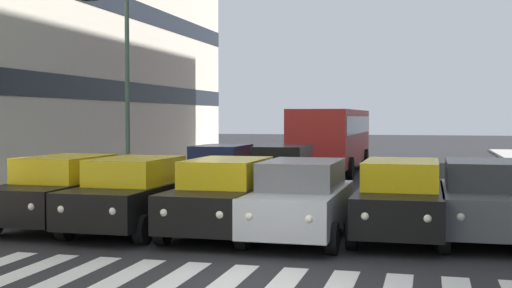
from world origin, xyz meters
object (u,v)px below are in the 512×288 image
car_4 (225,196)px  car_5 (134,194)px  car_row2_0 (220,170)px  car_6 (63,191)px  car_row2_1 (282,171)px  car_3 (301,199)px  street_lamp_right (139,64)px  car_1 (484,199)px  bus_behind_traffic (333,134)px  car_2 (401,199)px

car_4 → car_5: bearing=1.8°
car_4 → car_row2_0: size_ratio=1.00×
car_6 → car_row2_1: size_ratio=1.00×
car_3 → street_lamp_right: street_lamp_right is taller
car_row2_0 → street_lamp_right: (3.22, -0.62, 3.69)m
car_1 → car_6: bearing=4.3°
car_4 → street_lamp_right: street_lamp_right is taller
bus_behind_traffic → street_lamp_right: 11.50m
car_1 → bus_behind_traffic: size_ratio=0.42×
car_5 → street_lamp_right: bearing=-66.7°
car_1 → car_3: bearing=13.9°
car_6 → bus_behind_traffic: bus_behind_traffic is taller
car_5 → car_row2_0: 7.19m
car_4 → street_lamp_right: (5.58, -7.74, 3.69)m
car_3 → bus_behind_traffic: bearing=-84.2°
car_4 → street_lamp_right: bearing=-54.2°
car_row2_1 → bus_behind_traffic: (-0.26, -10.11, 0.97)m
car_1 → car_row2_0: size_ratio=1.00×
car_row2_1 → car_row2_0: bearing=5.4°
car_row2_0 → car_5: bearing=91.1°
bus_behind_traffic → car_1: bearing=108.8°
car_3 → bus_behind_traffic: (1.76, -17.52, 0.97)m
car_2 → car_3: size_ratio=1.00×
car_1 → car_2: 1.79m
car_4 → car_6: size_ratio=1.00×
car_6 → bus_behind_traffic: 17.83m
car_2 → bus_behind_traffic: size_ratio=0.42×
car_3 → car_4: bearing=-3.1°
car_row2_1 → car_4: bearing=92.0°
car_4 → bus_behind_traffic: bus_behind_traffic is taller
car_6 → car_row2_0: size_ratio=1.00×
car_row2_0 → car_row2_1: (-2.10, -0.20, 0.00)m
car_3 → car_row2_1: 7.68m
car_6 → car_2: bearing=-177.3°
car_row2_0 → car_4: bearing=108.4°
car_5 → car_6: 1.97m
car_row2_1 → street_lamp_right: (5.32, -0.42, 3.69)m
car_4 → bus_behind_traffic: bearing=-90.0°
car_1 → car_row2_1: (5.89, -6.45, 0.00)m
car_6 → street_lamp_right: (1.40, -7.62, 3.69)m
car_row2_1 → car_6: bearing=61.4°
car_3 → car_row2_0: 8.30m
bus_behind_traffic → street_lamp_right: bearing=60.0°
car_5 → car_row2_0: bearing=-88.9°
car_6 → car_1: bearing=-175.7°
car_1 → street_lamp_right: bearing=-31.5°
car_row2_0 → bus_behind_traffic: size_ratio=0.42×
car_1 → car_row2_0: same height
car_row2_1 → street_lamp_right: street_lamp_right is taller
car_4 → car_5: same height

